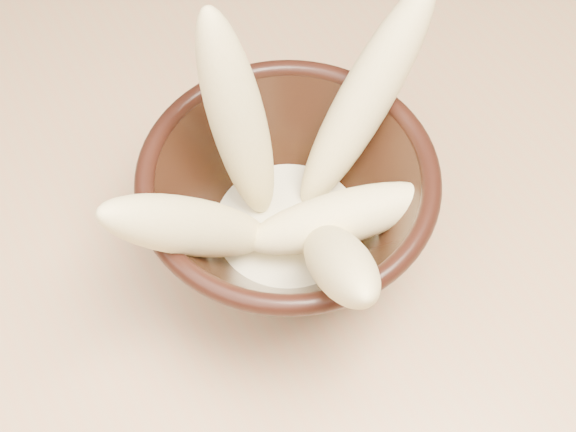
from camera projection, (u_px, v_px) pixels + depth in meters
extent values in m
cube|color=tan|center=(51.00, 413.00, 0.53)|extent=(1.20, 0.80, 0.04)
cylinder|color=tan|center=(390.00, 118.00, 1.15)|extent=(0.05, 0.05, 0.71)
cylinder|color=black|center=(288.00, 250.00, 0.57)|extent=(0.08, 0.08, 0.01)
cylinder|color=black|center=(288.00, 236.00, 0.55)|extent=(0.08, 0.08, 0.01)
torus|color=black|center=(288.00, 176.00, 0.49)|extent=(0.19, 0.19, 0.01)
cylinder|color=#EFE7C0|center=(288.00, 229.00, 0.55)|extent=(0.11, 0.11, 0.01)
ellipsoid|color=#E7D088|center=(238.00, 120.00, 0.49)|extent=(0.05, 0.08, 0.17)
ellipsoid|color=#E7D088|center=(193.00, 227.00, 0.47)|extent=(0.13, 0.05, 0.14)
ellipsoid|color=#E7D088|center=(365.00, 99.00, 0.52)|extent=(0.14, 0.07, 0.15)
ellipsoid|color=#E7D088|center=(338.00, 219.00, 0.51)|extent=(0.13, 0.07, 0.06)
ellipsoid|color=#E7D088|center=(338.00, 262.00, 0.46)|extent=(0.08, 0.14, 0.14)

